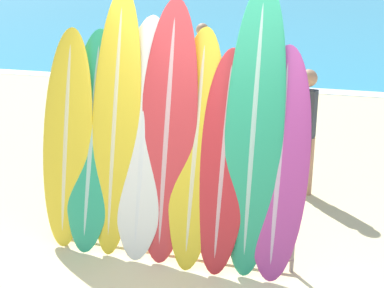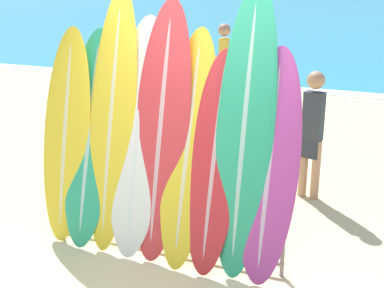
{
  "view_description": "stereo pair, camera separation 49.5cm",
  "coord_description": "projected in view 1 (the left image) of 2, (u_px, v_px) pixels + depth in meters",
  "views": [
    {
      "loc": [
        1.3,
        -3.82,
        2.68
      ],
      "look_at": [
        -0.34,
        1.46,
        0.89
      ],
      "focal_mm": 50.0,
      "sensor_mm": 36.0,
      "label": 1
    },
    {
      "loc": [
        1.77,
        -3.65,
        2.68
      ],
      "look_at": [
        -0.34,
        1.46,
        0.89
      ],
      "focal_mm": 50.0,
      "sensor_mm": 36.0,
      "label": 2
    }
  ],
  "objects": [
    {
      "name": "surfboard_slot_3",
      "position": [
        144.0,
        139.0,
        5.13
      ],
      "size": [
        0.6,
        0.71,
        2.3
      ],
      "color": "silver",
      "rests_on": "ground_plane"
    },
    {
      "name": "surfboard_rack",
      "position": [
        168.0,
        209.0,
        5.22
      ],
      "size": [
        2.49,
        0.04,
        0.87
      ],
      "color": "gray",
      "rests_on": "ground_plane"
    },
    {
      "name": "surfboard_slot_7",
      "position": [
        254.0,
        132.0,
        4.78
      ],
      "size": [
        0.53,
        0.65,
        2.63
      ],
      "color": "#289E70",
      "rests_on": "ground_plane"
    },
    {
      "name": "ocean_water",
      "position": [
        345.0,
        10.0,
        39.27
      ],
      "size": [
        120.0,
        60.0,
        0.01
      ],
      "color": "teal",
      "rests_on": "ground_plane"
    },
    {
      "name": "surfboard_slot_4",
      "position": [
        167.0,
        133.0,
        5.05
      ],
      "size": [
        0.57,
        0.67,
        2.46
      ],
      "color": "red",
      "rests_on": "ground_plane"
    },
    {
      "name": "person_mid_beach",
      "position": [
        305.0,
        128.0,
        6.53
      ],
      "size": [
        0.26,
        0.21,
        1.58
      ],
      "rotation": [
        0.0,
        0.0,
        6.05
      ],
      "color": "#A87A5B",
      "rests_on": "ground_plane"
    },
    {
      "name": "surfboard_slot_2",
      "position": [
        116.0,
        123.0,
        5.19
      ],
      "size": [
        0.51,
        0.69,
        2.55
      ],
      "color": "yellow",
      "rests_on": "ground_plane"
    },
    {
      "name": "surfboard_slot_6",
      "position": [
        224.0,
        162.0,
        4.9
      ],
      "size": [
        0.49,
        0.68,
        2.03
      ],
      "color": "red",
      "rests_on": "ground_plane"
    },
    {
      "name": "surfboard_slot_8",
      "position": [
        279.0,
        165.0,
        4.76
      ],
      "size": [
        0.53,
        0.58,
        2.08
      ],
      "color": "#B23D8E",
      "rests_on": "ground_plane"
    },
    {
      "name": "surfboard_slot_1",
      "position": [
        92.0,
        141.0,
        5.29
      ],
      "size": [
        0.57,
        0.69,
        2.16
      ],
      "color": "#289E70",
      "rests_on": "ground_plane"
    },
    {
      "name": "person_far_left",
      "position": [
        202.0,
        66.0,
        10.12
      ],
      "size": [
        0.24,
        0.3,
        1.77
      ],
      "rotation": [
        0.0,
        0.0,
        1.77
      ],
      "color": "#A87A5B",
      "rests_on": "ground_plane"
    },
    {
      "name": "surfboard_slot_0",
      "position": [
        67.0,
        139.0,
        5.35
      ],
      "size": [
        0.55,
        0.56,
        2.17
      ],
      "color": "yellow",
      "rests_on": "ground_plane"
    },
    {
      "name": "surfboard_slot_5",
      "position": [
        196.0,
        149.0,
        4.99
      ],
      "size": [
        0.51,
        0.75,
        2.2
      ],
      "color": "yellow",
      "rests_on": "ground_plane"
    }
  ]
}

